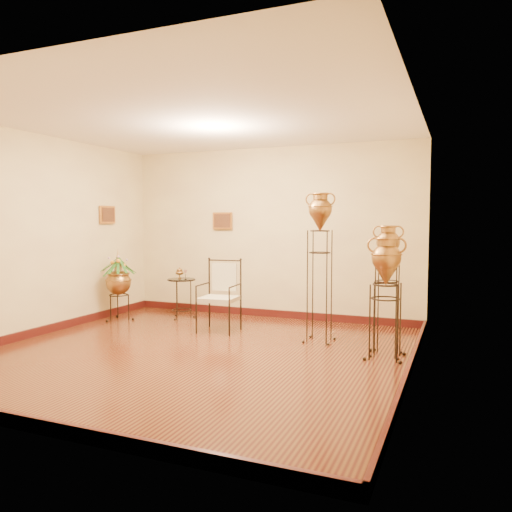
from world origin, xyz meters
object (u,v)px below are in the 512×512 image
at_px(planter_urn, 118,279).
at_px(side_table, 181,297).
at_px(amphora_tall, 320,265).
at_px(armchair, 219,296).
at_px(amphora_mid, 387,289).

relative_size(planter_urn, side_table, 1.44).
xyz_separation_m(amphora_tall, side_table, (-2.53, 0.71, -0.67)).
distance_m(armchair, side_table, 1.24).
xyz_separation_m(amphora_tall, amphora_mid, (0.92, -0.37, -0.22)).
height_order(planter_urn, side_table, planter_urn).
relative_size(amphora_tall, planter_urn, 1.68).
xyz_separation_m(amphora_tall, armchair, (-1.50, 0.03, -0.50)).
height_order(amphora_tall, armchair, amphora_tall).
height_order(amphora_mid, side_table, amphora_mid).
distance_m(amphora_mid, armchair, 2.47).
relative_size(amphora_mid, side_table, 1.91).
xyz_separation_m(amphora_mid, planter_urn, (-4.30, 0.55, -0.13)).
distance_m(amphora_tall, armchair, 1.58).
height_order(amphora_tall, amphora_mid, amphora_tall).
distance_m(amphora_tall, amphora_mid, 1.02).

